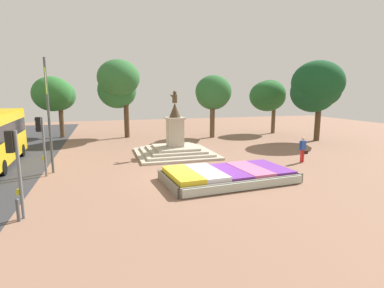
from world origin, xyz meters
The scene contains 13 objects.
ground_plane centered at (0.00, 0.00, 0.00)m, with size 73.03×73.03×0.00m, color #8C6651.
flower_planter centered at (1.76, -1.18, 0.31)m, with size 7.16×4.19×0.72m.
statue_monument centered at (0.71, 6.35, 0.67)m, with size 5.79×5.79×4.80m.
traffic_light_near_crossing centered at (-7.61, -3.43, 2.32)m, with size 0.41×0.30×3.35m.
traffic_light_mid_block centered at (-7.79, 2.59, 2.32)m, with size 0.42×0.31×3.36m.
banner_pole centered at (-7.42, 3.27, 3.54)m, with size 0.16×0.75×6.62m.
pedestrian_with_handbag centered at (8.41, 1.44, 0.98)m, with size 0.73×0.26×1.73m.
kerb_bollard_mid_a centered at (-7.61, -3.67, 0.46)m, with size 0.13×0.13×0.88m.
park_tree_far_left centered at (-2.85, 16.22, 5.55)m, with size 4.18×5.38×7.89m.
park_tree_behind_statue centered at (13.74, 15.12, 4.40)m, with size 4.40×4.37×6.09m.
park_tree_far_right centered at (6.51, 13.77, 4.58)m, with size 3.93×4.59×6.39m.
park_tree_street_side centered at (-9.10, 18.44, 4.44)m, with size 4.17×4.44×6.28m.
park_tree_mid_canopy centered at (14.87, 8.54, 5.10)m, with size 4.61×4.99×7.60m.
Camera 1 is at (-4.43, -15.46, 4.70)m, focal length 28.00 mm.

